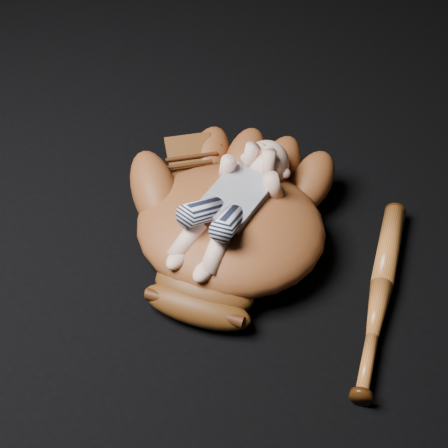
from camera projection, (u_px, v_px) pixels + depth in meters
The scene contains 3 objects.
baseball_glove at pixel (231, 220), 1.37m from camera, with size 0.48×0.54×0.17m, color brown, non-canonical shape.
newborn_baby at pixel (229, 204), 1.33m from camera, with size 0.17×0.36×0.15m, color #EBB298, non-canonical shape.
baseball_bat at pixel (380, 295), 1.32m from camera, with size 0.04×0.48×0.04m, color #A95820, non-canonical shape.
Camera 1 is at (0.27, -0.96, 1.07)m, focal length 55.00 mm.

